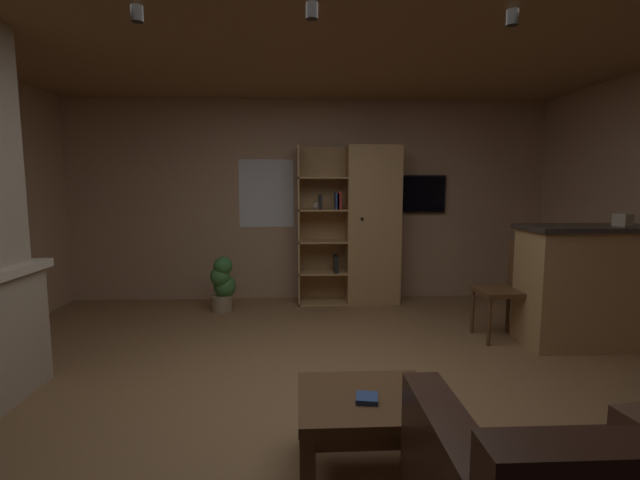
{
  "coord_description": "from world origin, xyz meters",
  "views": [
    {
      "loc": [
        -0.17,
        -2.85,
        1.44
      ],
      "look_at": [
        0.0,
        0.4,
        1.05
      ],
      "focal_mm": 25.08,
      "sensor_mm": 36.0,
      "label": 1
    }
  ],
  "objects_px": {
    "bookshelf_cabinet": "(366,226)",
    "wall_mounted_tv": "(412,194)",
    "table_book_0": "(367,398)",
    "coffee_table": "(365,412)",
    "kitchen_bar_counter": "(599,285)",
    "potted_floor_plant": "(223,284)",
    "dining_chair": "(509,284)",
    "tissue_box": "(623,220)"
  },
  "relations": [
    {
      "from": "coffee_table",
      "to": "dining_chair",
      "type": "xyz_separation_m",
      "value": [
        1.66,
        1.93,
        0.2
      ]
    },
    {
      "from": "kitchen_bar_counter",
      "to": "dining_chair",
      "type": "distance_m",
      "value": 0.77
    },
    {
      "from": "kitchen_bar_counter",
      "to": "coffee_table",
      "type": "bearing_deg",
      "value": -144.15
    },
    {
      "from": "kitchen_bar_counter",
      "to": "table_book_0",
      "type": "height_order",
      "value": "kitchen_bar_counter"
    },
    {
      "from": "table_book_0",
      "to": "wall_mounted_tv",
      "type": "distance_m",
      "value": 3.9
    },
    {
      "from": "potted_floor_plant",
      "to": "wall_mounted_tv",
      "type": "distance_m",
      "value": 2.61
    },
    {
      "from": "kitchen_bar_counter",
      "to": "dining_chair",
      "type": "bearing_deg",
      "value": 165.31
    },
    {
      "from": "bookshelf_cabinet",
      "to": "table_book_0",
      "type": "bearing_deg",
      "value": -98.56
    },
    {
      "from": "coffee_table",
      "to": "dining_chair",
      "type": "distance_m",
      "value": 2.55
    },
    {
      "from": "wall_mounted_tv",
      "to": "coffee_table",
      "type": "bearing_deg",
      "value": -107.77
    },
    {
      "from": "bookshelf_cabinet",
      "to": "potted_floor_plant",
      "type": "xyz_separation_m",
      "value": [
        -1.71,
        -0.34,
        -0.63
      ]
    },
    {
      "from": "table_book_0",
      "to": "dining_chair",
      "type": "relative_size",
      "value": 0.12
    },
    {
      "from": "coffee_table",
      "to": "potted_floor_plant",
      "type": "xyz_separation_m",
      "value": [
        -1.19,
        3.01,
        0.0
      ]
    },
    {
      "from": "coffee_table",
      "to": "dining_chair",
      "type": "bearing_deg",
      "value": 49.33
    },
    {
      "from": "table_book_0",
      "to": "tissue_box",
      "type": "bearing_deg",
      "value": 34.32
    },
    {
      "from": "dining_chair",
      "to": "potted_floor_plant",
      "type": "bearing_deg",
      "value": 159.31
    },
    {
      "from": "potted_floor_plant",
      "to": "dining_chair",
      "type": "bearing_deg",
      "value": -20.69
    },
    {
      "from": "coffee_table",
      "to": "table_book_0",
      "type": "bearing_deg",
      "value": -88.05
    },
    {
      "from": "bookshelf_cabinet",
      "to": "kitchen_bar_counter",
      "type": "height_order",
      "value": "bookshelf_cabinet"
    },
    {
      "from": "bookshelf_cabinet",
      "to": "potted_floor_plant",
      "type": "distance_m",
      "value": 1.85
    },
    {
      "from": "table_book_0",
      "to": "dining_chair",
      "type": "bearing_deg",
      "value": 50.14
    },
    {
      "from": "kitchen_bar_counter",
      "to": "wall_mounted_tv",
      "type": "xyz_separation_m",
      "value": [
        -1.26,
        1.83,
        0.79
      ]
    },
    {
      "from": "dining_chair",
      "to": "potted_floor_plant",
      "type": "xyz_separation_m",
      "value": [
        -2.85,
        1.08,
        -0.2
      ]
    },
    {
      "from": "bookshelf_cabinet",
      "to": "potted_floor_plant",
      "type": "bearing_deg",
      "value": -168.6
    },
    {
      "from": "table_book_0",
      "to": "potted_floor_plant",
      "type": "bearing_deg",
      "value": 111.31
    },
    {
      "from": "dining_chair",
      "to": "wall_mounted_tv",
      "type": "xyz_separation_m",
      "value": [
        -0.52,
        1.63,
        0.81
      ]
    },
    {
      "from": "dining_chair",
      "to": "wall_mounted_tv",
      "type": "bearing_deg",
      "value": 107.58
    },
    {
      "from": "dining_chair",
      "to": "potted_floor_plant",
      "type": "distance_m",
      "value": 3.05
    },
    {
      "from": "bookshelf_cabinet",
      "to": "coffee_table",
      "type": "distance_m",
      "value": 3.45
    },
    {
      "from": "tissue_box",
      "to": "kitchen_bar_counter",
      "type": "bearing_deg",
      "value": 151.02
    },
    {
      "from": "wall_mounted_tv",
      "to": "dining_chair",
      "type": "bearing_deg",
      "value": -72.42
    },
    {
      "from": "kitchen_bar_counter",
      "to": "potted_floor_plant",
      "type": "bearing_deg",
      "value": 160.51
    },
    {
      "from": "kitchen_bar_counter",
      "to": "bookshelf_cabinet",
      "type": "bearing_deg",
      "value": 139.43
    },
    {
      "from": "bookshelf_cabinet",
      "to": "coffee_table",
      "type": "bearing_deg",
      "value": -98.73
    },
    {
      "from": "wall_mounted_tv",
      "to": "bookshelf_cabinet",
      "type": "bearing_deg",
      "value": -161.44
    },
    {
      "from": "kitchen_bar_counter",
      "to": "tissue_box",
      "type": "bearing_deg",
      "value": -28.98
    },
    {
      "from": "table_book_0",
      "to": "dining_chair",
      "type": "distance_m",
      "value": 2.59
    },
    {
      "from": "bookshelf_cabinet",
      "to": "dining_chair",
      "type": "xyz_separation_m",
      "value": [
        1.14,
        -1.42,
        -0.43
      ]
    },
    {
      "from": "bookshelf_cabinet",
      "to": "wall_mounted_tv",
      "type": "height_order",
      "value": "bookshelf_cabinet"
    },
    {
      "from": "tissue_box",
      "to": "dining_chair",
      "type": "height_order",
      "value": "tissue_box"
    },
    {
      "from": "bookshelf_cabinet",
      "to": "tissue_box",
      "type": "height_order",
      "value": "bookshelf_cabinet"
    },
    {
      "from": "bookshelf_cabinet",
      "to": "wall_mounted_tv",
      "type": "bearing_deg",
      "value": 18.56
    }
  ]
}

